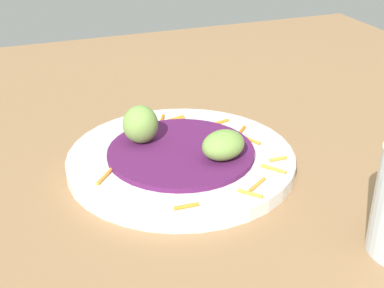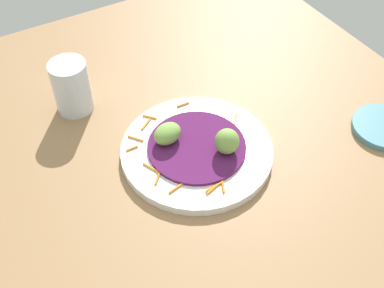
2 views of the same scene
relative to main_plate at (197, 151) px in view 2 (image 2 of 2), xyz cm
name	(u,v)px [view 2 (image 2 of 2)]	position (x,y,z in cm)	size (l,w,h in cm)	color
table_surface	(172,177)	(5.87, 1.72, -1.80)	(110.00, 110.00, 2.00)	#936D47
main_plate	(197,151)	(0.00, 0.00, 0.00)	(26.72, 26.72, 1.60)	white
cabbage_bed	(197,146)	(0.00, 0.00, 1.10)	(17.25, 17.25, 0.61)	#51194C
carrot_garnish	(177,152)	(3.57, -0.55, 1.00)	(21.80, 22.92, 0.40)	orange
guac_scoop_left	(227,141)	(-3.78, 3.60, 3.71)	(4.18, 4.25, 4.60)	#759E47
guac_scoop_center	(167,134)	(3.78, -3.60, 3.07)	(5.23, 4.05, 3.31)	#759E47
side_plate_small	(384,127)	(-32.99, 12.17, -0.18)	(11.65, 11.65, 1.24)	teal
water_glass	(72,87)	(14.08, -22.15, 4.42)	(7.00, 7.00, 10.43)	silver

